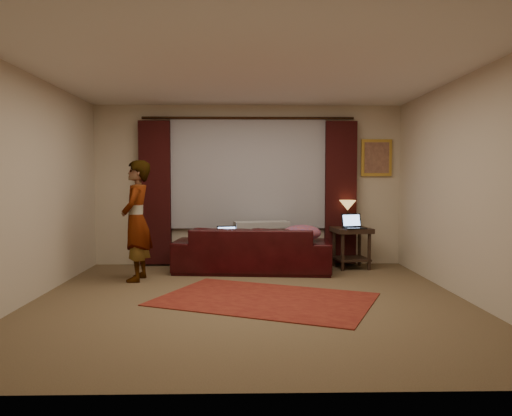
{
  "coord_description": "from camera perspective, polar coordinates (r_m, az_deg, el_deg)",
  "views": [
    {
      "loc": [
        -0.05,
        -5.67,
        1.39
      ],
      "look_at": [
        0.1,
        1.2,
        1.0
      ],
      "focal_mm": 35.0,
      "sensor_mm": 36.0,
      "label": 1
    }
  ],
  "objects": [
    {
      "name": "ceiling",
      "position": [
        5.8,
        -0.75,
        15.3
      ],
      "size": [
        5.0,
        5.0,
        0.02
      ],
      "primitive_type": "cube",
      "color": "silver",
      "rests_on": "ground"
    },
    {
      "name": "picture_frame",
      "position": [
        8.43,
        13.6,
        5.6
      ],
      "size": [
        0.5,
        0.04,
        0.6
      ],
      "primitive_type": "cube",
      "color": "gold",
      "rests_on": "wall_back"
    },
    {
      "name": "throw_blanket",
      "position": [
        7.74,
        0.64,
        -0.04
      ],
      "size": [
        0.89,
        0.49,
        0.1
      ],
      "primitive_type": "cube",
      "rotation": [
        0.0,
        0.0,
        0.19
      ],
      "color": "#9B9A95",
      "rests_on": "sofa"
    },
    {
      "name": "clothing_pile",
      "position": [
        7.43,
        5.26,
        -2.94
      ],
      "size": [
        0.69,
        0.62,
        0.24
      ],
      "primitive_type": "ellipsoid",
      "rotation": [
        0.0,
        0.0,
        -0.37
      ],
      "color": "#804258",
      "rests_on": "sofa"
    },
    {
      "name": "end_table",
      "position": [
        8.0,
        10.84,
        -4.5
      ],
      "size": [
        0.62,
        0.62,
        0.64
      ],
      "primitive_type": "cube",
      "rotation": [
        0.0,
        0.0,
        0.13
      ],
      "color": "black",
      "rests_on": "floor"
    },
    {
      "name": "sofa",
      "position": [
        7.55,
        -0.4,
        -3.75
      ],
      "size": [
        2.42,
        1.22,
        0.94
      ],
      "primitive_type": "imported",
      "rotation": [
        0.0,
        0.0,
        3.05
      ],
      "color": "black",
      "rests_on": "floor"
    },
    {
      "name": "drape_right",
      "position": [
        8.21,
        9.63,
        1.74
      ],
      "size": [
        0.5,
        0.14,
        2.3
      ],
      "primitive_type": "cube",
      "color": "black",
      "rests_on": "floor"
    },
    {
      "name": "wall_back",
      "position": [
        8.17,
        -0.9,
        2.62
      ],
      "size": [
        5.0,
        0.02,
        2.6
      ],
      "primitive_type": "cube",
      "color": "beige",
      "rests_on": "ground"
    },
    {
      "name": "floor",
      "position": [
        5.84,
        -0.73,
        -10.57
      ],
      "size": [
        5.0,
        5.0,
        0.01
      ],
      "primitive_type": "cube",
      "color": "brown",
      "rests_on": "ground"
    },
    {
      "name": "sheer_curtain",
      "position": [
        8.11,
        -0.9,
        4.02
      ],
      "size": [
        2.5,
        0.05,
        1.8
      ],
      "primitive_type": "cube",
      "color": "#98989F",
      "rests_on": "wall_back"
    },
    {
      "name": "wall_front",
      "position": [
        3.17,
        -0.33,
        1.63
      ],
      "size": [
        5.0,
        0.02,
        2.6
      ],
      "primitive_type": "cube",
      "color": "beige",
      "rests_on": "ground"
    },
    {
      "name": "area_rug",
      "position": [
        5.88,
        1.03,
        -10.38
      ],
      "size": [
        2.82,
        2.41,
        0.01
      ],
      "primitive_type": "cube",
      "rotation": [
        0.0,
        0.0,
        -0.41
      ],
      "color": "maroon",
      "rests_on": "floor"
    },
    {
      "name": "wall_right",
      "position": [
        6.22,
        22.98,
        2.16
      ],
      "size": [
        0.02,
        5.0,
        2.6
      ],
      "primitive_type": "cube",
      "color": "beige",
      "rests_on": "ground"
    },
    {
      "name": "drape_left",
      "position": [
        8.19,
        -11.45,
        1.71
      ],
      "size": [
        0.5,
        0.14,
        2.3
      ],
      "primitive_type": "cube",
      "color": "black",
      "rests_on": "floor"
    },
    {
      "name": "laptop_sofa",
      "position": [
        7.45,
        -3.22,
        -3.0
      ],
      "size": [
        0.36,
        0.38,
        0.22
      ],
      "primitive_type": null,
      "rotation": [
        0.0,
        0.0,
        0.19
      ],
      "color": "black",
      "rests_on": "sofa"
    },
    {
      "name": "tiffany_lamp",
      "position": [
        8.07,
        10.42,
        -0.63
      ],
      "size": [
        0.35,
        0.35,
        0.43
      ],
      "primitive_type": null,
      "rotation": [
        0.0,
        0.0,
        0.4
      ],
      "color": "olive",
      "rests_on": "end_table"
    },
    {
      "name": "laptop_table",
      "position": [
        7.79,
        11.21,
        -1.5
      ],
      "size": [
        0.39,
        0.41,
        0.23
      ],
      "primitive_type": null,
      "rotation": [
        0.0,
        0.0,
        0.23
      ],
      "color": "black",
      "rests_on": "end_table"
    },
    {
      "name": "person",
      "position": [
        7.04,
        -13.5,
        -1.42
      ],
      "size": [
        0.5,
        0.5,
        1.66
      ],
      "primitive_type": "imported",
      "rotation": [
        0.0,
        0.0,
        -1.59
      ],
      "color": "#9B9A95",
      "rests_on": "floor"
    },
    {
      "name": "wall_left",
      "position": [
        6.18,
        -24.63,
        2.12
      ],
      "size": [
        0.02,
        5.0,
        2.6
      ],
      "primitive_type": "cube",
      "color": "beige",
      "rests_on": "ground"
    },
    {
      "name": "curtain_rod",
      "position": [
        8.12,
        -0.91,
        10.25
      ],
      "size": [
        0.04,
        0.04,
        3.4
      ],
      "primitive_type": "cylinder",
      "color": "black",
      "rests_on": "wall_back"
    }
  ]
}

